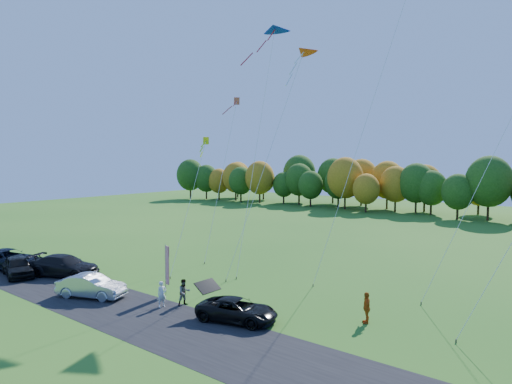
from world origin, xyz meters
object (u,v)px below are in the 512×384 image
Objects in this scene: silver_sedan at (91,286)px; feather_flag at (167,265)px; person_east at (366,308)px; black_suv at (237,310)px.

feather_flag is (3.81, 3.47, 1.40)m from silver_sedan.
person_east is 13.70m from feather_flag.
black_suv is 7.23m from feather_flag.
silver_sedan is at bearing -137.62° from feather_flag.
person_east is (6.07, 4.45, 0.24)m from black_suv.
black_suv is 11.19m from silver_sedan.
silver_sedan reaches higher than black_suv.
feather_flag is at bearing 69.47° from black_suv.
black_suv is 2.64× the size of person_east.
person_east is 0.51× the size of feather_flag.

